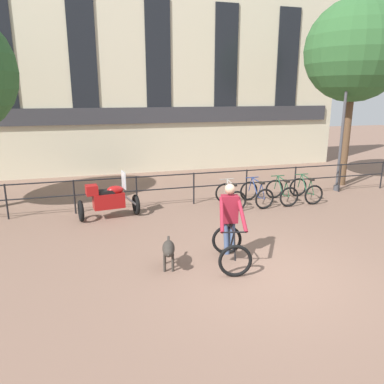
# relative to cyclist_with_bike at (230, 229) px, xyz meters

# --- Properties ---
(ground_plane) EXTENTS (60.00, 60.00, 0.00)m
(ground_plane) POSITION_rel_cyclist_with_bike_xyz_m (0.51, -0.75, -0.76)
(ground_plane) COLOR #7A5B4C
(canal_railing) EXTENTS (15.05, 0.05, 1.05)m
(canal_railing) POSITION_rel_cyclist_with_bike_xyz_m (0.51, 4.45, -0.05)
(canal_railing) COLOR black
(canal_railing) RESTS_ON ground_plane
(building_facade) EXTENTS (18.00, 0.72, 8.94)m
(building_facade) POSITION_rel_cyclist_with_bike_xyz_m (0.51, 10.24, 3.69)
(building_facade) COLOR beige
(building_facade) RESTS_ON ground_plane
(cyclist_with_bike) EXTENTS (0.92, 1.29, 1.70)m
(cyclist_with_bike) POSITION_rel_cyclist_with_bike_xyz_m (0.00, 0.00, 0.00)
(cyclist_with_bike) COLOR black
(cyclist_with_bike) RESTS_ON ground_plane
(dog) EXTENTS (0.38, 0.96, 0.61)m
(dog) POSITION_rel_cyclist_with_bike_xyz_m (-1.34, 0.03, -0.34)
(dog) COLOR #332D28
(dog) RESTS_ON ground_plane
(parked_motorcycle) EXTENTS (1.79, 0.83, 1.35)m
(parked_motorcycle) POSITION_rel_cyclist_with_bike_xyz_m (-2.29, 3.75, -0.20)
(parked_motorcycle) COLOR black
(parked_motorcycle) RESTS_ON ground_plane
(parked_bicycle_near_lamp) EXTENTS (0.68, 1.12, 0.86)m
(parked_bicycle_near_lamp) POSITION_rel_cyclist_with_bike_xyz_m (1.54, 3.80, -0.41)
(parked_bicycle_near_lamp) COLOR black
(parked_bicycle_near_lamp) RESTS_ON ground_plane
(parked_bicycle_mid_left) EXTENTS (0.72, 1.15, 0.86)m
(parked_bicycle_mid_left) POSITION_rel_cyclist_with_bike_xyz_m (2.46, 3.80, -0.41)
(parked_bicycle_mid_left) COLOR black
(parked_bicycle_mid_left) RESTS_ON ground_plane
(parked_bicycle_mid_right) EXTENTS (0.70, 1.13, 0.86)m
(parked_bicycle_mid_right) POSITION_rel_cyclist_with_bike_xyz_m (3.37, 3.80, -0.41)
(parked_bicycle_mid_right) COLOR black
(parked_bicycle_mid_right) RESTS_ON ground_plane
(parked_bicycle_far_end) EXTENTS (0.72, 1.15, 0.86)m
(parked_bicycle_far_end) POSITION_rel_cyclist_with_bike_xyz_m (4.29, 3.80, -0.41)
(parked_bicycle_far_end) COLOR black
(parked_bicycle_far_end) RESTS_ON ground_plane
(street_lamp) EXTENTS (0.28, 0.28, 4.31)m
(street_lamp) POSITION_rel_cyclist_with_bike_xyz_m (6.18, 4.65, 1.66)
(street_lamp) COLOR #424247
(street_lamp) RESTS_ON ground_plane
(tree_canalside_right) EXTENTS (3.69, 3.69, 6.91)m
(tree_canalside_right) POSITION_rel_cyclist_with_bike_xyz_m (6.97, 5.38, 4.29)
(tree_canalside_right) COLOR brown
(tree_canalside_right) RESTS_ON ground_plane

